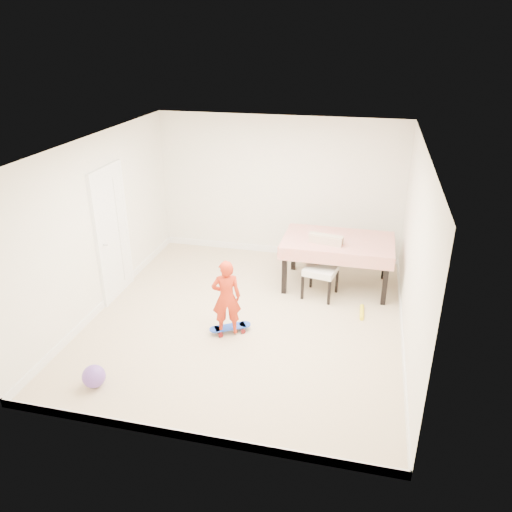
% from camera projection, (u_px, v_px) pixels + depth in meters
% --- Properties ---
extents(ground, '(5.00, 5.00, 0.00)m').
position_uv_depth(ground, '(246.00, 319.00, 7.44)').
color(ground, '#C4AD88').
rests_on(ground, ground).
extents(ceiling, '(4.50, 5.00, 0.04)m').
position_uv_depth(ceiling, '(245.00, 146.00, 6.38)').
color(ceiling, white).
rests_on(ceiling, wall_back).
extents(wall_back, '(4.50, 0.04, 2.60)m').
position_uv_depth(wall_back, '(279.00, 188.00, 9.11)').
color(wall_back, silver).
rests_on(wall_back, ground).
extents(wall_front, '(4.50, 0.04, 2.60)m').
position_uv_depth(wall_front, '(181.00, 335.00, 4.71)').
color(wall_front, silver).
rests_on(wall_front, ground).
extents(wall_left, '(0.04, 5.00, 2.60)m').
position_uv_depth(wall_left, '(100.00, 225.00, 7.37)').
color(wall_left, silver).
rests_on(wall_left, ground).
extents(wall_right, '(0.04, 5.00, 2.60)m').
position_uv_depth(wall_right, '(413.00, 253.00, 6.44)').
color(wall_right, silver).
rests_on(wall_right, ground).
extents(door, '(0.11, 0.94, 2.11)m').
position_uv_depth(door, '(112.00, 235.00, 7.75)').
color(door, white).
rests_on(door, ground).
extents(baseboard_back, '(4.50, 0.02, 0.12)m').
position_uv_depth(baseboard_back, '(278.00, 250.00, 9.63)').
color(baseboard_back, white).
rests_on(baseboard_back, ground).
extents(baseboard_front, '(4.50, 0.02, 0.12)m').
position_uv_depth(baseboard_front, '(188.00, 436.00, 5.21)').
color(baseboard_front, white).
rests_on(baseboard_front, ground).
extents(baseboard_left, '(0.02, 5.00, 0.12)m').
position_uv_depth(baseboard_left, '(109.00, 298.00, 7.88)').
color(baseboard_left, white).
rests_on(baseboard_left, ground).
extents(baseboard_right, '(0.02, 5.00, 0.12)m').
position_uv_depth(baseboard_right, '(402.00, 334.00, 6.95)').
color(baseboard_right, white).
rests_on(baseboard_right, ground).
extents(dining_table, '(1.78, 1.13, 0.84)m').
position_uv_depth(dining_table, '(337.00, 263.00, 8.24)').
color(dining_table, '#C10A0B').
rests_on(dining_table, ground).
extents(dining_chair, '(0.65, 0.71, 0.99)m').
position_uv_depth(dining_chair, '(321.00, 268.00, 7.89)').
color(dining_chair, white).
rests_on(dining_chair, ground).
extents(skateboard, '(0.63, 0.50, 0.09)m').
position_uv_depth(skateboard, '(230.00, 329.00, 7.10)').
color(skateboard, blue).
rests_on(skateboard, ground).
extents(child, '(0.47, 0.38, 1.11)m').
position_uv_depth(child, '(226.00, 300.00, 6.84)').
color(child, red).
rests_on(child, ground).
extents(balloon, '(0.28, 0.28, 0.28)m').
position_uv_depth(balloon, '(94.00, 376.00, 5.98)').
color(balloon, '#6E47AB').
rests_on(balloon, ground).
extents(foam_toy, '(0.07, 0.40, 0.06)m').
position_uv_depth(foam_toy, '(362.00, 312.00, 7.55)').
color(foam_toy, yellow).
rests_on(foam_toy, ground).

